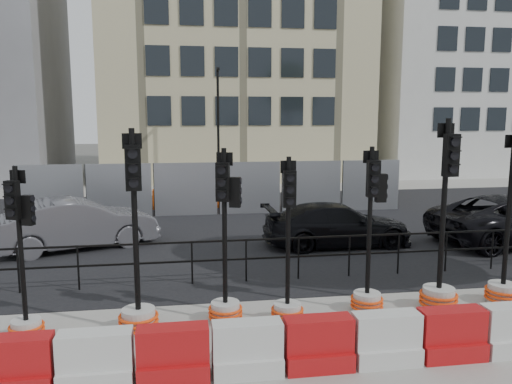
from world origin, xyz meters
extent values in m
plane|color=#51514C|center=(0.00, 0.00, 0.00)|extent=(120.00, 120.00, 0.00)
cube|color=gray|center=(0.00, -3.00, 0.01)|extent=(40.00, 6.00, 0.02)
cube|color=black|center=(0.00, 7.00, 0.01)|extent=(40.00, 14.00, 0.03)
cube|color=gray|center=(0.00, 16.00, 0.01)|extent=(40.00, 4.00, 0.02)
cube|color=beige|center=(2.00, 22.00, 9.00)|extent=(15.00, 10.00, 18.00)
cube|color=silver|center=(17.00, 22.00, 8.00)|extent=(12.00, 9.00, 16.00)
cylinder|color=black|center=(-4.80, 1.20, 0.50)|extent=(0.04, 0.04, 1.00)
cylinder|color=black|center=(-3.60, 1.20, 0.50)|extent=(0.04, 0.04, 1.00)
cylinder|color=black|center=(-2.40, 1.20, 0.50)|extent=(0.04, 0.04, 1.00)
cylinder|color=black|center=(-1.20, 1.20, 0.50)|extent=(0.04, 0.04, 1.00)
cylinder|color=black|center=(0.00, 1.20, 0.50)|extent=(0.04, 0.04, 1.00)
cylinder|color=black|center=(1.20, 1.20, 0.50)|extent=(0.04, 0.04, 1.00)
cylinder|color=black|center=(2.40, 1.20, 0.50)|extent=(0.04, 0.04, 1.00)
cylinder|color=black|center=(3.60, 1.20, 0.50)|extent=(0.04, 0.04, 1.00)
cylinder|color=black|center=(4.80, 1.20, 0.50)|extent=(0.04, 0.04, 1.00)
cylinder|color=black|center=(6.00, 1.20, 0.50)|extent=(0.04, 0.04, 1.00)
cube|color=black|center=(0.00, 1.20, 0.98)|extent=(18.00, 0.04, 0.04)
cube|color=black|center=(0.00, 1.20, 0.55)|extent=(18.00, 0.04, 0.04)
cube|color=#94969C|center=(-6.00, 9.00, 1.00)|extent=(2.30, 0.05, 2.00)
cylinder|color=black|center=(-7.15, 9.00, 1.00)|extent=(0.05, 0.05, 2.00)
cube|color=#94969C|center=(-3.60, 9.00, 1.00)|extent=(2.30, 0.05, 2.00)
cylinder|color=black|center=(-4.75, 9.00, 1.00)|extent=(0.05, 0.05, 2.00)
cube|color=#94969C|center=(-1.20, 9.00, 1.00)|extent=(2.30, 0.05, 2.00)
cylinder|color=black|center=(-2.35, 9.00, 1.00)|extent=(0.05, 0.05, 2.00)
cube|color=#94969C|center=(1.20, 9.00, 1.00)|extent=(2.30, 0.05, 2.00)
cylinder|color=black|center=(0.05, 9.00, 1.00)|extent=(0.05, 0.05, 2.00)
cube|color=#94969C|center=(3.60, 9.00, 1.00)|extent=(2.30, 0.05, 2.00)
cylinder|color=black|center=(2.45, 9.00, 1.00)|extent=(0.05, 0.05, 2.00)
cube|color=#94969C|center=(6.00, 9.00, 1.00)|extent=(2.30, 0.05, 2.00)
cylinder|color=black|center=(4.85, 9.00, 1.00)|extent=(0.05, 0.05, 2.00)
cube|color=#D84D0E|center=(-4.00, 10.50, 0.40)|extent=(1.00, 0.40, 0.80)
cube|color=#D84D0E|center=(-2.00, 10.50, 0.40)|extent=(1.00, 0.40, 0.80)
cube|color=#D84D0E|center=(0.00, 10.50, 0.40)|extent=(1.00, 0.40, 0.80)
cube|color=#D84D0E|center=(2.00, 10.50, 0.40)|extent=(1.00, 0.40, 0.80)
cylinder|color=black|center=(0.50, 15.00, 3.00)|extent=(0.12, 0.12, 6.00)
cube|color=black|center=(0.50, 14.75, 5.90)|extent=(0.12, 0.50, 0.12)
cube|color=red|center=(-3.68, -2.80, 0.15)|extent=(1.00, 0.50, 0.30)
cube|color=red|center=(-3.68, -2.80, 0.55)|extent=(1.00, 0.35, 0.50)
cube|color=silver|center=(-2.62, -2.80, 0.15)|extent=(1.00, 0.50, 0.30)
cube|color=silver|center=(-2.62, -2.80, 0.55)|extent=(1.00, 0.35, 0.50)
cube|color=red|center=(-1.58, -2.80, 0.15)|extent=(1.00, 0.50, 0.30)
cube|color=red|center=(-1.58, -2.80, 0.55)|extent=(1.00, 0.35, 0.50)
cube|color=silver|center=(-0.53, -2.80, 0.15)|extent=(1.00, 0.50, 0.30)
cube|color=silver|center=(-0.53, -2.80, 0.55)|extent=(1.00, 0.35, 0.50)
cube|color=red|center=(0.53, -2.80, 0.15)|extent=(1.00, 0.50, 0.30)
cube|color=red|center=(0.53, -2.80, 0.55)|extent=(1.00, 0.35, 0.50)
cube|color=silver|center=(1.58, -2.80, 0.15)|extent=(1.00, 0.50, 0.30)
cube|color=silver|center=(1.58, -2.80, 0.55)|extent=(1.00, 0.35, 0.50)
cube|color=red|center=(2.62, -2.80, 0.15)|extent=(1.00, 0.50, 0.30)
cube|color=red|center=(2.62, -2.80, 0.55)|extent=(1.00, 0.35, 0.50)
cube|color=silver|center=(3.68, -2.80, 0.15)|extent=(1.00, 0.50, 0.30)
cylinder|color=beige|center=(-4.01, -1.11, 0.18)|extent=(0.48, 0.48, 0.35)
torus|color=#FF450D|center=(-4.01, -1.11, 0.11)|extent=(0.58, 0.58, 0.04)
torus|color=#FF450D|center=(-4.01, -1.11, 0.18)|extent=(0.58, 0.58, 0.04)
torus|color=#FF450D|center=(-4.01, -1.11, 0.25)|extent=(0.58, 0.58, 0.04)
cylinder|color=black|center=(-4.01, -1.11, 1.59)|extent=(0.08, 0.08, 2.65)
cube|color=black|center=(-4.05, -1.21, 2.39)|extent=(0.24, 0.19, 0.62)
cylinder|color=black|center=(-4.07, -1.28, 2.19)|extent=(0.14, 0.09, 0.13)
cylinder|color=black|center=(-4.07, -1.28, 2.39)|extent=(0.14, 0.09, 0.13)
cylinder|color=black|center=(-4.07, -1.28, 2.58)|extent=(0.14, 0.09, 0.13)
cube|color=black|center=(-3.99, -1.06, 2.74)|extent=(0.26, 0.11, 0.21)
cube|color=black|center=(-3.84, -1.17, 2.21)|extent=(0.20, 0.17, 0.49)
cylinder|color=beige|center=(-2.18, -1.10, 0.21)|extent=(0.57, 0.57, 0.43)
torus|color=#FF450D|center=(-2.18, -1.10, 0.13)|extent=(0.69, 0.69, 0.05)
torus|color=#FF450D|center=(-2.18, -1.10, 0.21)|extent=(0.69, 0.69, 0.05)
torus|color=#FF450D|center=(-2.18, -1.10, 0.30)|extent=(0.69, 0.69, 0.05)
cylinder|color=black|center=(-2.18, -1.10, 1.91)|extent=(0.10, 0.10, 3.19)
cube|color=black|center=(-2.17, -1.22, 2.87)|extent=(0.27, 0.17, 0.74)
cylinder|color=black|center=(-2.16, -1.31, 2.64)|extent=(0.16, 0.07, 0.16)
cylinder|color=black|center=(-2.16, -1.31, 2.87)|extent=(0.16, 0.07, 0.16)
cylinder|color=black|center=(-2.16, -1.31, 3.11)|extent=(0.16, 0.07, 0.16)
cube|color=black|center=(-2.19, -1.03, 3.30)|extent=(0.32, 0.06, 0.26)
cylinder|color=beige|center=(-0.67, -0.90, 0.19)|extent=(0.52, 0.52, 0.38)
torus|color=#FF450D|center=(-0.67, -0.90, 0.11)|extent=(0.62, 0.62, 0.05)
torus|color=#FF450D|center=(-0.67, -0.90, 0.19)|extent=(0.62, 0.62, 0.05)
torus|color=#FF450D|center=(-0.67, -0.90, 0.27)|extent=(0.62, 0.62, 0.05)
cylinder|color=black|center=(-0.67, -0.90, 1.72)|extent=(0.09, 0.09, 2.87)
cube|color=black|center=(-0.70, -1.01, 2.58)|extent=(0.26, 0.20, 0.67)
cylinder|color=black|center=(-0.72, -1.08, 2.37)|extent=(0.15, 0.09, 0.14)
cylinder|color=black|center=(-0.72, -1.08, 2.58)|extent=(0.15, 0.09, 0.14)
cylinder|color=black|center=(-0.72, -1.08, 2.79)|extent=(0.15, 0.09, 0.14)
cube|color=black|center=(-0.65, -0.85, 2.97)|extent=(0.28, 0.11, 0.23)
cube|color=black|center=(-0.48, -0.96, 2.39)|extent=(0.22, 0.17, 0.53)
cylinder|color=beige|center=(0.44, -1.09, 0.18)|extent=(0.49, 0.49, 0.37)
torus|color=#FF450D|center=(0.44, -1.09, 0.11)|extent=(0.59, 0.59, 0.05)
torus|color=#FF450D|center=(0.44, -1.09, 0.18)|extent=(0.59, 0.59, 0.05)
torus|color=#FF450D|center=(0.44, -1.09, 0.26)|extent=(0.59, 0.59, 0.05)
cylinder|color=black|center=(0.44, -1.09, 1.64)|extent=(0.08, 0.08, 2.74)
cube|color=black|center=(0.43, -1.20, 2.46)|extent=(0.23, 0.14, 0.64)
cylinder|color=black|center=(0.43, -1.27, 2.26)|extent=(0.14, 0.05, 0.14)
cylinder|color=black|center=(0.43, -1.27, 2.46)|extent=(0.14, 0.05, 0.14)
cylinder|color=black|center=(0.43, -1.27, 2.67)|extent=(0.14, 0.05, 0.14)
cube|color=black|center=(0.44, -1.03, 2.83)|extent=(0.27, 0.04, 0.22)
cylinder|color=beige|center=(2.05, -0.83, 0.19)|extent=(0.52, 0.52, 0.38)
torus|color=#FF450D|center=(2.05, -0.83, 0.11)|extent=(0.62, 0.62, 0.05)
torus|color=#FF450D|center=(2.05, -0.83, 0.19)|extent=(0.62, 0.62, 0.05)
torus|color=#FF450D|center=(2.05, -0.83, 0.27)|extent=(0.62, 0.62, 0.05)
cylinder|color=black|center=(2.05, -0.83, 1.72)|extent=(0.09, 0.09, 2.87)
cube|color=black|center=(2.04, -0.95, 2.58)|extent=(0.23, 0.14, 0.67)
cylinder|color=black|center=(2.04, -1.02, 2.37)|extent=(0.15, 0.05, 0.14)
cylinder|color=black|center=(2.04, -1.02, 2.58)|extent=(0.15, 0.05, 0.14)
cylinder|color=black|center=(2.04, -1.02, 2.79)|extent=(0.15, 0.05, 0.14)
cube|color=black|center=(2.05, -0.77, 2.96)|extent=(0.29, 0.04, 0.23)
cube|color=black|center=(2.24, -0.84, 2.39)|extent=(0.20, 0.13, 0.53)
cylinder|color=beige|center=(3.45, -0.94, 0.22)|extent=(0.60, 0.60, 0.44)
torus|color=#FF450D|center=(3.45, -0.94, 0.13)|extent=(0.72, 0.72, 0.06)
torus|color=#FF450D|center=(3.45, -0.94, 0.22)|extent=(0.72, 0.72, 0.06)
torus|color=#FF450D|center=(3.45, -0.94, 0.31)|extent=(0.72, 0.72, 0.06)
cylinder|color=black|center=(3.45, -0.94, 2.00)|extent=(0.10, 0.10, 3.33)
cube|color=black|center=(3.46, -1.07, 3.00)|extent=(0.28, 0.18, 0.78)
cylinder|color=black|center=(3.47, -1.16, 2.75)|extent=(0.17, 0.07, 0.17)
cylinder|color=black|center=(3.47, -1.16, 3.00)|extent=(0.17, 0.07, 0.17)
cylinder|color=black|center=(3.47, -1.16, 3.24)|extent=(0.17, 0.07, 0.17)
cube|color=black|center=(3.45, -0.87, 3.44)|extent=(0.33, 0.06, 0.27)
cylinder|color=beige|center=(4.87, -0.85, 0.21)|extent=(0.56, 0.56, 0.42)
torus|color=#FF450D|center=(4.87, -0.85, 0.12)|extent=(0.68, 0.68, 0.05)
torus|color=#FF450D|center=(4.87, -0.85, 0.21)|extent=(0.68, 0.68, 0.05)
torus|color=#FF450D|center=(4.87, -0.85, 0.29)|extent=(0.68, 0.68, 0.05)
cylinder|color=black|center=(4.87, -0.85, 1.87)|extent=(0.09, 0.09, 3.12)
cube|color=black|center=(4.85, -0.79, 3.23)|extent=(0.31, 0.09, 0.25)
imported|color=#58575D|center=(-4.29, 4.80, 0.72)|extent=(4.39, 5.34, 1.43)
imported|color=black|center=(3.01, 3.97, 0.62)|extent=(1.88, 4.32, 1.23)
camera|label=1|loc=(-1.43, -9.47, 3.71)|focal=35.00mm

